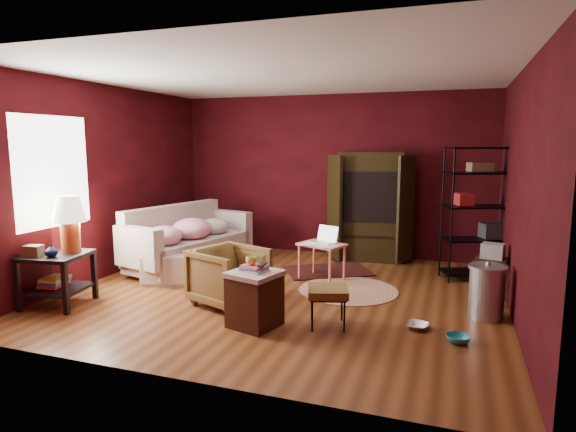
# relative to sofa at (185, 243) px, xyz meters

# --- Properties ---
(room) EXTENTS (5.54, 5.04, 2.84)m
(room) POSITION_rel_sofa_xyz_m (1.85, -0.70, 1.00)
(room) COLOR brown
(room) RESTS_ON ground
(sofa) EXTENTS (1.23, 2.14, 0.81)m
(sofa) POSITION_rel_sofa_xyz_m (0.00, 0.00, 0.00)
(sofa) COLOR #B7A19E
(sofa) RESTS_ON ground
(armchair) EXTENTS (0.93, 0.96, 0.78)m
(armchair) POSITION_rel_sofa_xyz_m (1.42, -1.32, -0.01)
(armchair) COLOR black
(armchair) RESTS_ON ground
(pet_bowl_steel) EXTENTS (0.25, 0.11, 0.24)m
(pet_bowl_steel) POSITION_rel_sofa_xyz_m (3.66, -1.38, -0.28)
(pet_bowl_steel) COLOR silver
(pet_bowl_steel) RESTS_ON ground
(pet_bowl_turquoise) EXTENTS (0.24, 0.12, 0.23)m
(pet_bowl_turquoise) POSITION_rel_sofa_xyz_m (4.07, -1.62, -0.29)
(pet_bowl_turquoise) COLOR #27A4B8
(pet_bowl_turquoise) RESTS_ON ground
(vase) EXTENTS (0.19, 0.19, 0.15)m
(vase) POSITION_rel_sofa_xyz_m (-0.45, -2.18, 0.31)
(vase) COLOR #0C173E
(vase) RESTS_ON side_table
(mug) EXTENTS (0.12, 0.10, 0.11)m
(mug) POSITION_rel_sofa_xyz_m (1.96, -1.87, 0.33)
(mug) COLOR #E6E170
(mug) RESTS_ON hamper
(side_table) EXTENTS (0.78, 0.78, 1.33)m
(side_table) POSITION_rel_sofa_xyz_m (-0.48, -1.96, 0.40)
(side_table) COLOR black
(side_table) RESTS_ON ground
(sofa_cushions) EXTENTS (1.34, 2.30, 0.90)m
(sofa_cushions) POSITION_rel_sofa_xyz_m (0.01, 0.02, 0.04)
(sofa_cushions) COLOR #B7A19E
(sofa_cushions) RESTS_ON sofa
(hamper) EXTENTS (0.61, 0.61, 0.69)m
(hamper) POSITION_rel_sofa_xyz_m (1.99, -1.88, -0.09)
(hamper) COLOR #441E0F
(hamper) RESTS_ON ground
(footstool) EXTENTS (0.52, 0.52, 0.43)m
(footstool) POSITION_rel_sofa_xyz_m (2.73, -1.62, -0.03)
(footstool) COLOR black
(footstool) RESTS_ON ground
(rug_round) EXTENTS (1.49, 1.49, 0.01)m
(rug_round) POSITION_rel_sofa_xyz_m (2.68, -0.30, -0.40)
(rug_round) COLOR beige
(rug_round) RESTS_ON ground
(rug_oriental) EXTENTS (1.50, 1.35, 0.01)m
(rug_oriental) POSITION_rel_sofa_xyz_m (2.17, 0.56, -0.39)
(rug_oriental) COLOR #511915
(rug_oriental) RESTS_ON ground
(laptop_desk) EXTENTS (0.74, 0.65, 0.77)m
(laptop_desk) POSITION_rel_sofa_xyz_m (2.21, 0.09, 0.08)
(laptop_desk) COLOR #FF8174
(laptop_desk) RESTS_ON ground
(tv_armoire) EXTENTS (1.42, 0.86, 1.82)m
(tv_armoire) POSITION_rel_sofa_xyz_m (2.64, 1.55, 0.54)
(tv_armoire) COLOR black
(tv_armoire) RESTS_ON ground
(wire_shelving) EXTENTS (1.02, 0.72, 1.91)m
(wire_shelving) POSITION_rel_sofa_xyz_m (4.30, 0.88, 0.65)
(wire_shelving) COLOR black
(wire_shelving) RESTS_ON ground
(small_stand) EXTENTS (0.45, 0.45, 0.73)m
(small_stand) POSITION_rel_sofa_xyz_m (4.44, -0.14, 0.15)
(small_stand) COLOR black
(small_stand) RESTS_ON ground
(trash_can) EXTENTS (0.50, 0.50, 0.65)m
(trash_can) POSITION_rel_sofa_xyz_m (4.36, -0.79, -0.10)
(trash_can) COLOR silver
(trash_can) RESTS_ON ground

